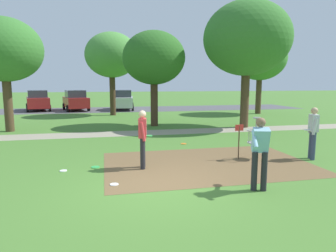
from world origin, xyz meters
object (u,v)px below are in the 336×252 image
object	(u,v)px
frisbee_by_tee	(63,171)
tree_mid_right	(112,55)
tree_mid_center	(260,58)
frisbee_far_right	(95,167)
player_foreground_watching	(260,149)
tree_mid_left	(154,58)
disc_golf_basket	(254,137)
tree_near_left	(4,50)
tree_far_left	(247,39)
parked_car_center_left	(76,100)
parked_car_leftmost	(38,100)
player_waiting_left	(143,136)
frisbee_far_left	(114,184)
frisbee_near_basket	(184,144)
player_throwing	(313,130)
parked_car_center_right	(123,100)

from	to	relation	value
frisbee_by_tee	tree_mid_right	bearing A→B (deg)	82.82
tree_mid_center	frisbee_far_right	bearing A→B (deg)	-133.45
player_foreground_watching	frisbee_by_tee	distance (m)	5.42
tree_mid_left	tree_mid_center	distance (m)	10.78
player_foreground_watching	tree_mid_right	world-z (taller)	tree_mid_right
disc_golf_basket	tree_mid_center	bearing A→B (deg)	60.62
tree_mid_right	tree_near_left	bearing A→B (deg)	-128.69
player_foreground_watching	tree_far_left	bearing A→B (deg)	65.51
frisbee_by_tee	parked_car_center_left	world-z (taller)	parked_car_center_left
frisbee_by_tee	parked_car_leftmost	bearing A→B (deg)	103.03
tree_near_left	player_waiting_left	bearing A→B (deg)	-54.18
tree_mid_center	tree_mid_right	size ratio (longest dim) A/B	0.99
frisbee_far_left	frisbee_near_basket	bearing A→B (deg)	56.16
player_waiting_left	frisbee_by_tee	xyz separation A→B (m)	(-2.27, 0.18, -0.96)
tree_mid_center	frisbee_by_tee	bearing A→B (deg)	-134.98
frisbee_far_left	tree_mid_left	bearing A→B (deg)	74.89
frisbee_far_right	tree_near_left	distance (m)	9.89
tree_mid_left	tree_mid_center	xyz separation A→B (m)	(9.47, 5.11, 0.57)
player_waiting_left	frisbee_far_right	xyz separation A→B (m)	(-1.38, 0.37, -0.96)
frisbee_far_right	tree_near_left	bearing A→B (deg)	120.04
frisbee_by_tee	player_waiting_left	bearing A→B (deg)	-4.49
disc_golf_basket	player_foreground_watching	world-z (taller)	player_foreground_watching
parked_car_leftmost	parked_car_center_left	xyz separation A→B (m)	(3.35, -0.55, 0.00)
frisbee_by_tee	tree_far_left	bearing A→B (deg)	37.23
player_throwing	parked_car_center_left	distance (m)	22.04
tree_mid_center	parked_car_center_left	distance (m)	16.49
parked_car_leftmost	tree_mid_center	bearing A→B (deg)	-20.34
tree_mid_center	parked_car_center_left	world-z (taller)	tree_mid_center
frisbee_near_basket	parked_car_center_right	world-z (taller)	parked_car_center_right
disc_golf_basket	frisbee_near_basket	bearing A→B (deg)	119.57
tree_mid_right	disc_golf_basket	bearing A→B (deg)	-74.42
tree_mid_right	tree_mid_center	bearing A→B (deg)	-6.32
player_waiting_left	tree_mid_right	bearing A→B (deg)	91.52
player_throwing	tree_mid_right	bearing A→B (deg)	111.53
player_foreground_watching	frisbee_near_basket	bearing A→B (deg)	93.32
tree_mid_left	parked_car_leftmost	bearing A→B (deg)	126.41
player_waiting_left	frisbee_far_left	bearing A→B (deg)	-124.25
tree_mid_right	tree_far_left	distance (m)	10.71
frisbee_by_tee	parked_car_center_left	bearing A→B (deg)	93.90
frisbee_by_tee	disc_golf_basket	bearing A→B (deg)	1.10
tree_mid_right	tree_mid_left	bearing A→B (deg)	-71.15
player_foreground_watching	frisbee_far_left	xyz separation A→B (m)	(-3.30, 1.08, -0.98)
disc_golf_basket	frisbee_by_tee	xyz separation A→B (m)	(-5.97, -0.11, -0.74)
player_foreground_watching	tree_far_left	xyz separation A→B (m)	(4.26, 9.35, 3.89)
frisbee_far_left	player_waiting_left	bearing A→B (deg)	55.75
player_foreground_watching	parked_car_center_left	size ratio (longest dim) A/B	0.38
player_foreground_watching	tree_near_left	xyz separation A→B (m)	(-8.29, 10.54, 3.13)
frisbee_by_tee	frisbee_far_right	bearing A→B (deg)	12.06
player_foreground_watching	frisbee_far_right	bearing A→B (deg)	144.03
player_waiting_left	tree_far_left	world-z (taller)	tree_far_left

